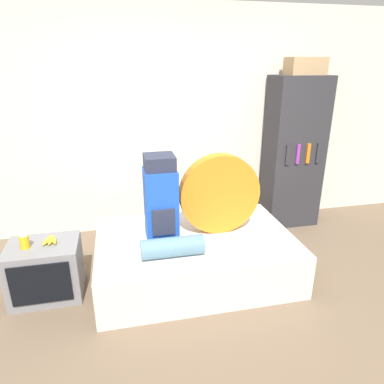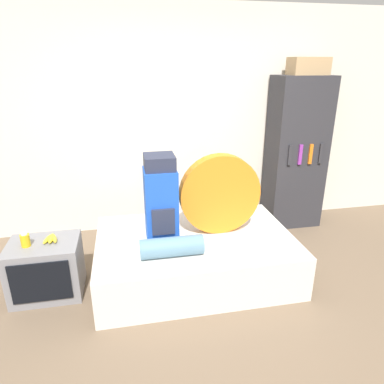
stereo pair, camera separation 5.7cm
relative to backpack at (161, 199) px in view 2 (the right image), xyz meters
name	(u,v)px [view 2 (the right image)]	position (x,y,z in m)	size (l,w,h in m)	color
ground_plane	(222,327)	(0.37, -0.80, -0.81)	(16.00, 16.00, 0.00)	brown
wall_back	(179,123)	(0.37, 1.17, 0.49)	(8.00, 0.05, 2.60)	silver
bed	(195,255)	(0.31, -0.04, -0.60)	(1.84, 1.21, 0.42)	silver
backpack	(161,199)	(0.00, 0.00, 0.00)	(0.29, 0.33, 0.79)	blue
tent_bag	(220,194)	(0.56, 0.02, 0.00)	(0.77, 0.12, 0.77)	orange
sleeping_roll	(172,247)	(0.04, -0.35, -0.30)	(0.54, 0.17, 0.17)	#5B849E
television	(46,269)	(-1.05, -0.07, -0.56)	(0.60, 0.47, 0.50)	gray
canister	(25,240)	(-1.17, -0.09, -0.24)	(0.08, 0.08, 0.13)	gold
banana_bunch	(51,238)	(-0.98, -0.03, -0.28)	(0.14, 0.18, 0.04)	yellow
bookshelf	(296,154)	(1.77, 0.90, 0.11)	(0.65, 0.45, 1.84)	#2D2D33
cardboard_box	(308,66)	(1.81, 0.91, 1.12)	(0.43, 0.25, 0.19)	tan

